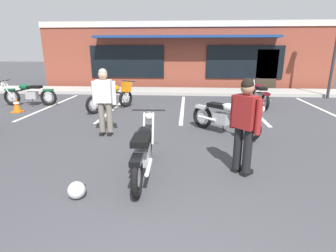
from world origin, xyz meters
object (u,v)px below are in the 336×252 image
object	(u,v)px
motorcycle_black_cruiser	(113,95)
traffic_cone	(17,105)
motorcycle_blue_standard	(29,94)
motorcycle_silver_naked	(259,94)
motorcycle_foreground_classic	(144,150)
person_in_black_shirt	(245,122)
person_in_shorts_foreground	(104,98)
helmet_on_pavement	(77,190)
motorcycle_orange_scrambler	(225,117)

from	to	relation	value
motorcycle_black_cruiser	traffic_cone	distance (m)	3.33
motorcycle_blue_standard	motorcycle_silver_naked	bearing A→B (deg)	3.36
motorcycle_foreground_classic	person_in_black_shirt	bearing A→B (deg)	5.19
motorcycle_foreground_classic	motorcycle_black_cruiser	bearing A→B (deg)	110.97
motorcycle_foreground_classic	person_in_shorts_foreground	size ratio (longest dim) A/B	1.26
motorcycle_blue_standard	helmet_on_pavement	world-z (taller)	motorcycle_blue_standard
motorcycle_black_cruiser	person_in_black_shirt	world-z (taller)	person_in_black_shirt
motorcycle_silver_naked	motorcycle_black_cruiser	bearing A→B (deg)	-169.18
motorcycle_foreground_classic	motorcycle_blue_standard	bearing A→B (deg)	134.09
person_in_shorts_foreground	helmet_on_pavement	distance (m)	3.17
motorcycle_silver_naked	motorcycle_blue_standard	xyz separation A→B (m)	(-8.82, -0.52, 0.00)
motorcycle_black_cruiser	helmet_on_pavement	size ratio (longest dim) A/B	7.02
motorcycle_black_cruiser	motorcycle_silver_naked	world-z (taller)	same
motorcycle_blue_standard	motorcycle_orange_scrambler	bearing A→B (deg)	-23.90
motorcycle_blue_standard	motorcycle_orange_scrambler	xyz separation A→B (m)	(7.08, -3.14, 0.00)
motorcycle_black_cruiser	motorcycle_orange_scrambler	size ratio (longest dim) A/B	1.08
motorcycle_blue_standard	motorcycle_foreground_classic	bearing A→B (deg)	-45.91
motorcycle_silver_naked	person_in_shorts_foreground	world-z (taller)	person_in_shorts_foreground
person_in_shorts_foreground	traffic_cone	size ratio (longest dim) A/B	3.16
motorcycle_orange_scrambler	traffic_cone	bearing A→B (deg)	163.69
motorcycle_foreground_classic	traffic_cone	distance (m)	6.84
motorcycle_silver_naked	motorcycle_blue_standard	size ratio (longest dim) A/B	1.00
traffic_cone	motorcycle_black_cruiser	bearing A→B (deg)	10.56
motorcycle_black_cruiser	motorcycle_silver_naked	distance (m)	5.47
motorcycle_silver_naked	motorcycle_foreground_classic	bearing A→B (deg)	-119.55
motorcycle_foreground_classic	helmet_on_pavement	world-z (taller)	motorcycle_foreground_classic
motorcycle_foreground_classic	helmet_on_pavement	bearing A→B (deg)	-135.43
helmet_on_pavement	traffic_cone	bearing A→B (deg)	129.35
motorcycle_foreground_classic	helmet_on_pavement	distance (m)	1.26
motorcycle_foreground_classic	motorcycle_silver_naked	world-z (taller)	same
motorcycle_foreground_classic	person_in_shorts_foreground	distance (m)	2.59
motorcycle_blue_standard	traffic_cone	bearing A→B (deg)	-80.79
motorcycle_orange_scrambler	traffic_cone	world-z (taller)	motorcycle_orange_scrambler
motorcycle_silver_naked	person_in_shorts_foreground	bearing A→B (deg)	-140.73
motorcycle_orange_scrambler	person_in_black_shirt	distance (m)	2.31
motorcycle_foreground_classic	motorcycle_orange_scrambler	size ratio (longest dim) A/B	1.24
motorcycle_blue_standard	helmet_on_pavement	xyz separation A→B (m)	(4.52, -6.41, -0.33)
person_in_black_shirt	motorcycle_orange_scrambler	bearing A→B (deg)	90.19
person_in_black_shirt	traffic_cone	world-z (taller)	person_in_black_shirt
person_in_shorts_foreground	motorcycle_foreground_classic	bearing A→B (deg)	-58.49
motorcycle_blue_standard	helmet_on_pavement	distance (m)	7.84
motorcycle_foreground_classic	motorcycle_blue_standard	distance (m)	7.73
person_in_shorts_foreground	traffic_cone	world-z (taller)	person_in_shorts_foreground
person_in_black_shirt	person_in_shorts_foreground	distance (m)	3.64
motorcycle_foreground_classic	person_in_black_shirt	distance (m)	1.78
motorcycle_blue_standard	helmet_on_pavement	size ratio (longest dim) A/B	8.11
motorcycle_black_cruiser	person_in_black_shirt	size ratio (longest dim) A/B	1.09
motorcycle_orange_scrambler	motorcycle_silver_naked	bearing A→B (deg)	64.49
motorcycle_foreground_classic	motorcycle_blue_standard	world-z (taller)	same
person_in_black_shirt	traffic_cone	distance (m)	8.15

